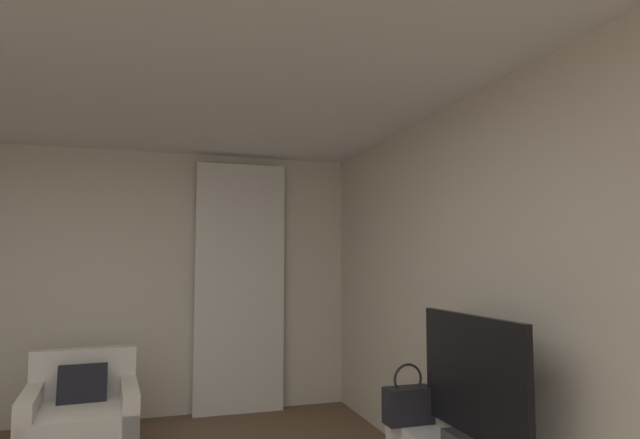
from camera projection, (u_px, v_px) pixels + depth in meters
wall_window at (95, 283)px, 5.06m from camera, size 5.12×0.06×2.60m
wall_right at (528, 299)px, 2.94m from camera, size 0.06×6.12×2.60m
ceiling at (30, 2)px, 2.29m from camera, size 5.12×6.12×0.06m
curtain_right_panel at (240, 287)px, 5.35m from camera, size 0.90×0.06×2.50m
armchair at (81, 424)px, 4.03m from camera, size 0.87×0.93×0.79m
tv_flatscreen at (473, 385)px, 2.88m from camera, size 0.20×0.94×0.71m
handbag_primary at (408, 404)px, 3.29m from camera, size 0.30×0.14×0.37m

